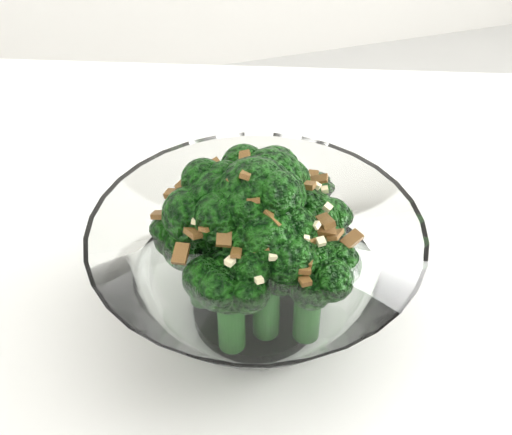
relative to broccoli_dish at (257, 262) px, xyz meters
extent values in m
cylinder|color=white|center=(-0.22, 0.37, -0.45)|extent=(0.04, 0.04, 0.71)
cylinder|color=white|center=(0.00, 0.00, -0.05)|extent=(0.09, 0.09, 0.01)
cylinder|color=#1A5316|center=(0.02, -0.03, -0.01)|extent=(0.02, 0.02, 0.05)
sphere|color=#144B0E|center=(0.02, -0.03, 0.02)|extent=(0.04, 0.04, 0.04)
cylinder|color=#1A5316|center=(-0.02, -0.03, -0.02)|extent=(0.02, 0.02, 0.05)
sphere|color=#144B0E|center=(-0.02, -0.03, 0.02)|extent=(0.04, 0.04, 0.04)
cylinder|color=#1A5316|center=(0.03, 0.00, -0.01)|extent=(0.02, 0.02, 0.06)
sphere|color=#144B0E|center=(0.03, 0.00, 0.03)|extent=(0.04, 0.04, 0.04)
cylinder|color=#1A5316|center=(0.00, 0.04, -0.02)|extent=(0.02, 0.02, 0.04)
sphere|color=#144B0E|center=(0.00, 0.04, 0.01)|extent=(0.04, 0.04, 0.04)
cylinder|color=#1A5316|center=(0.00, -0.02, -0.01)|extent=(0.02, 0.02, 0.07)
sphere|color=#144B0E|center=(0.00, -0.02, 0.04)|extent=(0.04, 0.04, 0.04)
cylinder|color=#1A5316|center=(0.00, 0.00, 0.00)|extent=(0.02, 0.02, 0.08)
sphere|color=#144B0E|center=(0.00, 0.00, 0.05)|extent=(0.05, 0.05, 0.05)
cylinder|color=#1A5316|center=(-0.03, 0.01, -0.01)|extent=(0.02, 0.02, 0.05)
sphere|color=#144B0E|center=(-0.03, 0.01, 0.02)|extent=(0.04, 0.04, 0.04)
cylinder|color=#1A5316|center=(0.01, 0.02, 0.00)|extent=(0.02, 0.02, 0.08)
sphere|color=#144B0E|center=(0.01, 0.02, 0.05)|extent=(0.05, 0.05, 0.05)
cylinder|color=#1A5316|center=(-0.02, 0.01, 0.00)|extent=(0.02, 0.02, 0.07)
sphere|color=#144B0E|center=(-0.02, 0.01, 0.04)|extent=(0.05, 0.05, 0.05)
cylinder|color=#1A5316|center=(0.04, 0.03, -0.02)|extent=(0.02, 0.02, 0.04)
sphere|color=#144B0E|center=(0.04, 0.03, 0.01)|extent=(0.04, 0.04, 0.04)
cube|color=brown|center=(0.01, 0.05, 0.05)|extent=(0.01, 0.01, 0.00)
cube|color=brown|center=(-0.03, -0.02, 0.05)|extent=(0.01, 0.01, 0.01)
cube|color=brown|center=(-0.02, 0.03, 0.05)|extent=(0.01, 0.02, 0.01)
cube|color=brown|center=(-0.02, 0.00, 0.06)|extent=(0.01, 0.01, 0.01)
cube|color=brown|center=(-0.03, 0.02, 0.05)|extent=(0.01, 0.02, 0.01)
cube|color=brown|center=(0.03, -0.03, 0.05)|extent=(0.01, 0.02, 0.01)
cube|color=brown|center=(-0.01, -0.01, 0.07)|extent=(0.01, 0.02, 0.01)
cube|color=brown|center=(-0.02, 0.02, 0.06)|extent=(0.01, 0.02, 0.01)
cube|color=brown|center=(0.04, -0.03, 0.04)|extent=(0.01, 0.01, 0.01)
cube|color=brown|center=(-0.05, -0.02, 0.04)|extent=(0.01, 0.02, 0.01)
cube|color=brown|center=(0.04, 0.03, 0.04)|extent=(0.01, 0.02, 0.00)
cube|color=brown|center=(-0.01, -0.04, 0.05)|extent=(0.01, 0.01, 0.01)
cube|color=brown|center=(-0.01, 0.02, 0.06)|extent=(0.01, 0.01, 0.01)
cube|color=brown|center=(0.01, -0.06, 0.04)|extent=(0.01, 0.01, 0.00)
cube|color=brown|center=(0.00, 0.02, 0.07)|extent=(0.01, 0.02, 0.01)
cube|color=brown|center=(0.03, 0.01, 0.05)|extent=(0.01, 0.01, 0.01)
cube|color=brown|center=(-0.01, 0.03, 0.05)|extent=(0.01, 0.01, 0.01)
cube|color=brown|center=(0.01, 0.02, 0.06)|extent=(0.01, 0.01, 0.01)
cube|color=brown|center=(0.02, -0.03, 0.05)|extent=(0.01, 0.01, 0.01)
cube|color=brown|center=(-0.04, 0.03, 0.05)|extent=(0.01, 0.02, 0.01)
cube|color=brown|center=(-0.02, 0.05, 0.04)|extent=(0.01, 0.01, 0.01)
cube|color=brown|center=(-0.04, 0.02, 0.05)|extent=(0.01, 0.01, 0.01)
cube|color=brown|center=(0.03, -0.03, 0.05)|extent=(0.02, 0.01, 0.01)
cube|color=brown|center=(-0.05, 0.02, 0.04)|extent=(0.02, 0.01, 0.01)
cube|color=brown|center=(-0.01, 0.00, 0.08)|extent=(0.01, 0.02, 0.01)
cube|color=brown|center=(-0.02, 0.00, 0.06)|extent=(0.01, 0.02, 0.01)
cube|color=brown|center=(-0.04, -0.01, 0.05)|extent=(0.01, 0.02, 0.01)
cube|color=brown|center=(0.00, -0.01, 0.07)|extent=(0.01, 0.01, 0.01)
cube|color=brown|center=(0.01, -0.05, 0.04)|extent=(0.01, 0.01, 0.01)
cube|color=brown|center=(0.01, 0.02, 0.06)|extent=(0.01, 0.01, 0.01)
cube|color=brown|center=(-0.01, 0.00, 0.07)|extent=(0.02, 0.01, 0.01)
cube|color=brown|center=(-0.03, -0.02, 0.05)|extent=(0.01, 0.01, 0.01)
cube|color=brown|center=(0.02, -0.05, 0.04)|extent=(0.01, 0.01, 0.00)
cube|color=brown|center=(-0.02, -0.04, 0.05)|extent=(0.01, 0.01, 0.01)
cube|color=brown|center=(0.01, 0.05, 0.04)|extent=(0.01, 0.01, 0.01)
cube|color=brown|center=(0.00, 0.04, 0.05)|extent=(0.01, 0.01, 0.01)
cube|color=brown|center=(0.02, -0.03, 0.05)|extent=(0.01, 0.02, 0.01)
cube|color=brown|center=(-0.04, 0.03, 0.04)|extent=(0.01, 0.01, 0.01)
cube|color=brown|center=(0.05, -0.03, 0.04)|extent=(0.02, 0.01, 0.01)
cube|color=brown|center=(-0.04, 0.01, 0.05)|extent=(0.01, 0.01, 0.01)
cube|color=brown|center=(0.05, 0.02, 0.04)|extent=(0.01, 0.01, 0.01)
cube|color=brown|center=(-0.04, 0.00, 0.05)|extent=(0.01, 0.01, 0.01)
cube|color=brown|center=(0.00, -0.03, 0.06)|extent=(0.01, 0.01, 0.01)
cube|color=brown|center=(-0.04, 0.01, 0.05)|extent=(0.02, 0.01, 0.01)
cube|color=beige|center=(0.03, -0.04, 0.05)|extent=(0.01, 0.01, 0.00)
cube|color=beige|center=(-0.03, -0.04, 0.05)|extent=(0.01, 0.01, 0.00)
cube|color=beige|center=(0.02, 0.04, 0.05)|extent=(0.01, 0.01, 0.01)
cube|color=beige|center=(-0.02, 0.04, 0.05)|extent=(0.01, 0.01, 0.00)
cube|color=beige|center=(-0.03, -0.01, 0.06)|extent=(0.01, 0.01, 0.00)
cube|color=beige|center=(0.04, 0.01, 0.05)|extent=(0.01, 0.01, 0.01)
cube|color=beige|center=(0.00, 0.04, 0.06)|extent=(0.01, 0.01, 0.00)
cube|color=beige|center=(0.02, -0.04, 0.05)|extent=(0.01, 0.00, 0.00)
cube|color=beige|center=(0.04, -0.01, 0.05)|extent=(0.01, 0.01, 0.00)
cube|color=beige|center=(0.01, 0.00, 0.07)|extent=(0.01, 0.01, 0.01)
cube|color=beige|center=(0.00, -0.04, 0.05)|extent=(0.01, 0.00, 0.00)
cube|color=beige|center=(0.01, 0.05, 0.04)|extent=(0.00, 0.00, 0.00)
cube|color=beige|center=(-0.04, -0.01, 0.05)|extent=(0.01, 0.01, 0.00)
cube|color=beige|center=(-0.01, 0.04, 0.05)|extent=(0.01, 0.01, 0.01)
cube|color=beige|center=(0.01, 0.00, 0.07)|extent=(0.01, 0.01, 0.00)
cube|color=beige|center=(-0.04, 0.03, 0.04)|extent=(0.01, 0.01, 0.01)
cube|color=beige|center=(0.04, 0.03, 0.04)|extent=(0.00, 0.00, 0.00)
cube|color=beige|center=(-0.01, -0.05, 0.04)|extent=(0.00, 0.01, 0.00)
cube|color=beige|center=(-0.03, 0.04, 0.04)|extent=(0.01, 0.01, 0.00)
cube|color=beige|center=(-0.05, 0.01, 0.05)|extent=(0.00, 0.01, 0.00)
cube|color=beige|center=(-0.02, 0.01, 0.06)|extent=(0.01, 0.01, 0.00)
cube|color=beige|center=(-0.02, 0.03, 0.05)|extent=(0.01, 0.01, 0.00)
cube|color=beige|center=(0.05, 0.01, 0.04)|extent=(0.01, 0.01, 0.00)
cube|color=beige|center=(-0.02, 0.01, 0.06)|extent=(0.00, 0.00, 0.00)
cube|color=beige|center=(0.04, -0.01, 0.05)|extent=(0.00, 0.00, 0.00)
cube|color=beige|center=(-0.03, -0.04, 0.05)|extent=(0.00, 0.00, 0.00)
cube|color=beige|center=(0.03, -0.03, 0.05)|extent=(0.01, 0.01, 0.01)
cube|color=beige|center=(-0.02, 0.05, 0.04)|extent=(0.01, 0.01, 0.00)
cube|color=beige|center=(-0.01, -0.01, 0.07)|extent=(0.00, 0.01, 0.00)
cube|color=beige|center=(0.02, 0.03, 0.05)|extent=(0.01, 0.01, 0.00)
camera|label=1|loc=(-0.10, -0.35, 0.35)|focal=55.00mm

